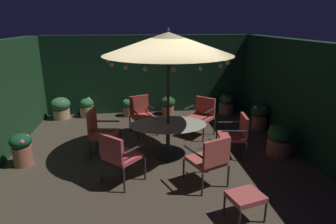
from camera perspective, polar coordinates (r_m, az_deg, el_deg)
ground_plane at (r=6.29m, az=-2.36°, el=-8.91°), size 6.91×7.07×0.02m
hedge_backdrop_rear at (r=9.15m, az=-4.12°, el=7.57°), size 6.91×0.30×2.42m
hedge_backdrop_right at (r=6.92m, az=25.99°, el=2.55°), size 0.30×7.07×2.42m
patio_dining_table at (r=6.14m, az=0.00°, el=-3.79°), size 1.66×1.15×0.72m
patio_umbrella at (r=5.73m, az=0.00°, el=13.53°), size 2.61×2.61×2.69m
patio_chair_north at (r=7.31m, az=6.74°, el=-0.37°), size 0.86×0.86×0.95m
patio_chair_northeast at (r=7.40m, az=-5.29°, el=-0.11°), size 0.74×0.76×0.97m
patio_chair_east at (r=6.32m, az=-13.50°, el=-3.41°), size 0.66×0.69×1.03m
patio_chair_southeast at (r=5.13m, az=-9.89°, el=-8.28°), size 0.82×0.82×0.96m
patio_chair_south at (r=5.02m, az=8.37°, el=-9.10°), size 0.78×0.79×0.96m
patio_chair_southwest at (r=6.30m, az=13.44°, el=-4.02°), size 0.64×0.65×0.91m
ottoman_footrest at (r=4.46m, az=15.27°, el=-16.22°), size 0.58×0.52×0.41m
potted_plant_right_near at (r=9.20m, az=11.59°, el=1.51°), size 0.46×0.46×0.62m
potted_plant_right_far at (r=8.90m, az=-7.89°, el=0.91°), size 0.37×0.37×0.52m
potted_plant_left_far at (r=8.97m, az=-0.04°, el=1.48°), size 0.47×0.47×0.56m
potted_plant_back_left at (r=6.49m, az=-27.27°, el=-6.48°), size 0.42×0.42×0.67m
potted_plant_back_center at (r=9.11m, az=-15.91°, el=0.88°), size 0.43×0.43×0.57m
potted_plant_back_right at (r=9.16m, az=-20.69°, el=0.88°), size 0.58×0.58×0.64m
potted_plant_front_corner at (r=6.69m, az=21.44°, el=-5.17°), size 0.52×0.52×0.68m
potted_plant_left_near at (r=8.09m, az=17.86°, el=-0.67°), size 0.49×0.49×0.69m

